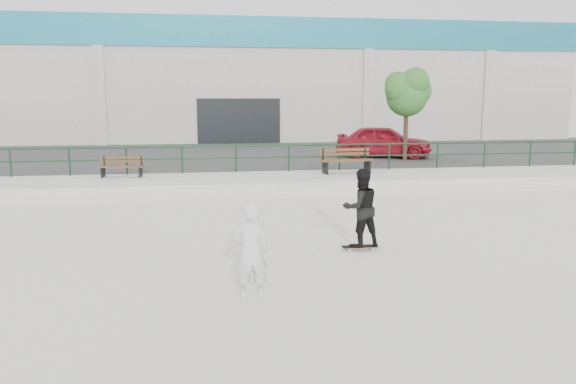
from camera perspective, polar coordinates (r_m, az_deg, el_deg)
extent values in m
plane|color=white|center=(11.03, 3.56, -8.02)|extent=(120.00, 120.00, 0.00)
cube|color=silver|center=(20.13, -2.19, 0.86)|extent=(30.00, 3.00, 0.50)
cube|color=#313131|center=(28.52, -4.16, 3.47)|extent=(60.00, 14.00, 0.50)
cylinder|color=#153B1E|center=(21.26, -2.62, 4.72)|extent=(28.00, 0.06, 0.06)
cylinder|color=#153B1E|center=(21.30, -2.61, 3.52)|extent=(28.00, 0.05, 0.05)
cylinder|color=#153B1E|center=(22.23, -26.36, 2.64)|extent=(0.06, 0.06, 1.00)
cylinder|color=#153B1E|center=(21.71, -21.32, 2.84)|extent=(0.06, 0.06, 1.00)
cylinder|color=#153B1E|center=(21.36, -16.08, 3.03)|extent=(0.06, 0.06, 1.00)
cylinder|color=#153B1E|center=(21.20, -10.70, 3.19)|extent=(0.06, 0.06, 1.00)
cylinder|color=#153B1E|center=(21.23, -5.29, 3.33)|extent=(0.06, 0.06, 1.00)
cylinder|color=#153B1E|center=(21.44, 0.06, 3.43)|extent=(0.06, 0.06, 1.00)
cylinder|color=#153B1E|center=(21.83, 5.26, 3.51)|extent=(0.06, 0.06, 1.00)
cylinder|color=#153B1E|center=(22.40, 10.24, 3.55)|extent=(0.06, 0.06, 1.00)
cylinder|color=#153B1E|center=(23.13, 14.94, 3.57)|extent=(0.06, 0.06, 1.00)
cylinder|color=#153B1E|center=(24.00, 19.33, 3.56)|extent=(0.06, 0.06, 1.00)
cylinder|color=#153B1E|center=(25.00, 23.39, 3.54)|extent=(0.06, 0.06, 1.00)
cylinder|color=#153B1E|center=(26.12, 27.12, 3.50)|extent=(0.06, 0.06, 1.00)
cube|color=#A9A797|center=(42.32, -5.79, 10.58)|extent=(44.00, 16.00, 8.00)
cube|color=teal|center=(42.48, -5.86, 14.76)|extent=(44.20, 16.20, 1.80)
cube|color=black|center=(34.33, -5.00, 6.79)|extent=(5.00, 0.15, 3.20)
cube|color=#A9A797|center=(34.63, -18.52, 8.83)|extent=(0.60, 0.25, 6.20)
cube|color=#A9A797|center=(35.67, 8.07, 9.25)|extent=(0.60, 0.25, 6.20)
cube|color=#A9A797|center=(38.74, 19.62, 8.82)|extent=(0.60, 0.25, 6.20)
cube|color=#55331D|center=(20.65, -16.65, 2.44)|extent=(1.59, 0.27, 0.04)
cube|color=#55331D|center=(20.80, -16.55, 2.50)|extent=(1.59, 0.27, 0.04)
cube|color=#55331D|center=(20.95, -16.45, 2.56)|extent=(1.59, 0.27, 0.04)
cube|color=#55331D|center=(21.00, -16.43, 3.03)|extent=(1.58, 0.20, 0.09)
cube|color=#55331D|center=(20.99, -16.45, 3.37)|extent=(1.58, 0.20, 0.09)
cube|color=black|center=(20.99, -18.28, 1.94)|extent=(0.10, 0.44, 0.37)
cube|color=black|center=(21.17, -18.17, 2.99)|extent=(0.06, 0.05, 0.37)
cube|color=black|center=(20.68, -14.74, 2.00)|extent=(0.10, 0.44, 0.37)
cube|color=black|center=(20.86, -14.66, 3.07)|extent=(0.06, 0.05, 0.37)
cube|color=#55331D|center=(20.90, 6.17, 3.16)|extent=(2.01, 0.32, 0.04)
cube|color=#55331D|center=(21.08, 5.98, 3.22)|extent=(2.01, 0.32, 0.04)
cube|color=#55331D|center=(21.27, 5.79, 3.28)|extent=(2.01, 0.32, 0.04)
cube|color=#55331D|center=(21.33, 5.72, 3.87)|extent=(2.00, 0.24, 0.11)
cube|color=#55331D|center=(21.31, 5.72, 4.29)|extent=(2.00, 0.24, 0.11)
cube|color=black|center=(20.84, 3.80, 2.49)|extent=(0.12, 0.56, 0.47)
cube|color=black|center=(21.06, 3.57, 3.83)|extent=(0.07, 0.06, 0.47)
cube|color=black|center=(21.41, 8.07, 2.61)|extent=(0.12, 0.56, 0.47)
cube|color=black|center=(21.63, 7.81, 3.91)|extent=(0.07, 0.06, 0.47)
cylinder|color=#4A3625|center=(25.79, 11.85, 5.92)|extent=(0.20, 0.20, 2.45)
sphere|color=#336D28|center=(25.74, 11.98, 9.55)|extent=(1.84, 1.84, 1.84)
sphere|color=#336D28|center=(26.21, 12.82, 9.96)|extent=(1.43, 1.43, 1.43)
sphere|color=#336D28|center=(25.41, 11.30, 10.26)|extent=(1.33, 1.33, 1.33)
sphere|color=#336D28|center=(25.44, 12.80, 10.90)|extent=(1.23, 1.23, 1.23)
sphere|color=#336D28|center=(26.02, 11.06, 10.70)|extent=(1.12, 1.12, 1.12)
imported|color=maroon|center=(26.79, 9.71, 5.10)|extent=(4.75, 3.25, 1.50)
cube|color=black|center=(12.53, 7.32, -5.49)|extent=(0.78, 0.20, 0.02)
cube|color=brown|center=(12.53, 7.32, -5.56)|extent=(0.78, 0.20, 0.01)
cube|color=#99999E|center=(12.47, 6.16, -5.73)|extent=(0.06, 0.16, 0.03)
cube|color=#99999E|center=(12.61, 8.46, -5.60)|extent=(0.06, 0.16, 0.03)
cylinder|color=beige|center=(12.39, 6.27, -5.92)|extent=(0.06, 0.03, 0.06)
cylinder|color=beige|center=(12.57, 6.05, -5.69)|extent=(0.06, 0.03, 0.06)
cylinder|color=beige|center=(12.53, 8.58, -5.79)|extent=(0.06, 0.03, 0.06)
cylinder|color=beige|center=(12.71, 8.33, -5.57)|extent=(0.06, 0.03, 0.06)
imported|color=black|center=(12.33, 7.41, -1.59)|extent=(0.94, 0.79, 1.72)
imported|color=silver|center=(9.29, -3.82, -6.07)|extent=(0.63, 0.43, 1.67)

